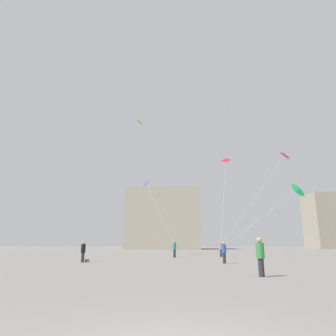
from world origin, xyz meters
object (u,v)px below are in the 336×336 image
Objects in this scene: person_in_green at (260,255)px; kite_crimson_delta at (226,162)px; kite_magenta_delta at (284,157)px; person_in_black at (83,251)px; person_in_teal at (174,248)px; building_left_hall at (163,220)px; kite_emerald_diamond at (298,189)px; person_in_grey at (221,248)px; kite_lime_diamond at (141,126)px; person_in_blue at (224,251)px; handbag_beside_flyer at (87,261)px; kite_violet_diamond at (146,183)px.

kite_crimson_delta reaches higher than person_in_green.
person_in_black is at bearing -161.58° from kite_magenta_delta.
person_in_teal is 0.10× the size of building_left_hall.
kite_emerald_diamond is 0.67× the size of kite_magenta_delta.
person_in_black is at bearing -139.41° from person_in_grey.
kite_lime_diamond is (4.20, 4.54, 12.96)m from person_in_black.
person_in_blue is 11.32m from handbag_beside_flyer.
building_left_hall reaches higher than kite_lime_diamond.
kite_crimson_delta is 24.41m from handbag_beside_flyer.
person_in_blue is 0.19× the size of kite_violet_diamond.
kite_lime_diamond is at bearing 103.12° from person_in_blue.
kite_crimson_delta reaches higher than person_in_blue.
kite_crimson_delta reaches higher than kite_magenta_delta.
person_in_black is 0.94× the size of person_in_teal.
kite_violet_diamond is 0.86× the size of kite_magenta_delta.
kite_violet_diamond is at bearing 97.15° from person_in_green.
person_in_blue is 0.09× the size of building_left_hall.
handbag_beside_flyer is (0.35, 0.10, -0.82)m from person_in_black.
kite_lime_diamond reaches higher than person_in_blue.
person_in_black is at bearing -136.05° from kite_crimson_delta.
kite_crimson_delta is at bearing 44.41° from handbag_beside_flyer.
kite_magenta_delta is (2.72, 8.84, 5.34)m from kite_emerald_diamond.
person_in_blue is 0.24× the size of kite_emerald_diamond.
building_left_hall is (-5.44, 66.49, 6.60)m from person_in_green.
person_in_green is 21.51m from kite_lime_diamond.
kite_magenta_delta is at bearing -170.16° from person_in_teal.
person_in_black is at bearing -105.40° from kite_violet_diamond.
building_left_hall is at bearing 85.90° from person_in_green.
building_left_hall reaches higher than person_in_teal.
person_in_green is 28.57m from kite_crimson_delta.
kite_magenta_delta is (5.06, -7.99, -1.46)m from kite_crimson_delta.
kite_emerald_diamond is at bearing -51.30° from kite_violet_diamond.
person_in_teal is at bearing 46.30° from kite_lime_diamond.
kite_magenta_delta is (16.30, -8.10, 1.54)m from kite_violet_diamond.
person_in_teal is at bearing -160.51° from person_in_grey.
kite_magenta_delta is 32.30× the size of handbag_beside_flyer.
person_in_teal is 5.70× the size of handbag_beside_flyer.
building_left_hall is (-7.21, 45.56, 6.65)m from person_in_grey.
person_in_green is at bearing 117.65° from person_in_teal.
kite_violet_diamond is 0.47× the size of building_left_hall.
person_in_black is 5.35× the size of handbag_beside_flyer.
person_in_grey is 0.15× the size of kite_crimson_delta.
building_left_hall reaches higher than kite_emerald_diamond.
person_in_grey is 13.60m from kite_emerald_diamond.
person_in_grey is at bearing -147.41° from person_in_teal.
person_in_grey is (1.74, 11.28, 0.04)m from person_in_blue.
kite_magenta_delta reaches higher than person_in_green.
person_in_grey is at bearing 30.48° from kite_lime_diamond.
person_in_teal is 0.99× the size of person_in_green.
person_in_green is 15.80m from handbag_beside_flyer.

